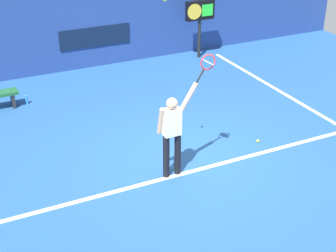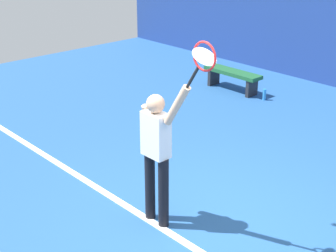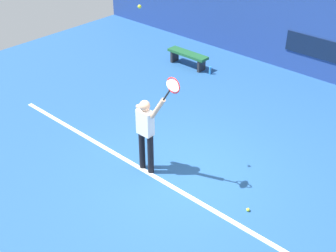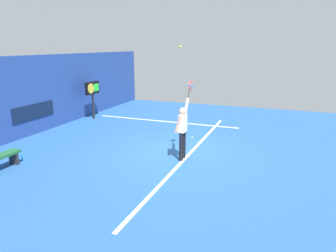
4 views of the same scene
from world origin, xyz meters
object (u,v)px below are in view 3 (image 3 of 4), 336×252
object	(u,v)px
court_bench	(188,56)
tennis_ball	(140,7)
water_bottle	(210,70)
tennis_player	(146,130)
spare_ball	(248,210)
tennis_racket	(172,87)

from	to	relation	value
court_bench	tennis_ball	bearing A→B (deg)	-60.01
tennis_ball	water_bottle	distance (m)	6.03
tennis_player	spare_ball	xyz separation A→B (m)	(2.33, 0.37, -0.97)
tennis_player	water_bottle	world-z (taller)	tennis_player
tennis_ball	spare_ball	xyz separation A→B (m)	(2.45, 0.31, -3.48)
tennis_racket	court_bench	bearing A→B (deg)	126.76
court_bench	spare_ball	xyz separation A→B (m)	(5.13, -4.34, -0.30)
tennis_ball	spare_ball	distance (m)	4.26
tennis_player	tennis_ball	bearing A→B (deg)	154.54
court_bench	spare_ball	world-z (taller)	court_bench
court_bench	tennis_player	bearing A→B (deg)	-59.23
tennis_racket	spare_ball	xyz separation A→B (m)	(1.61, 0.37, -2.22)
tennis_racket	tennis_ball	bearing A→B (deg)	175.80
tennis_ball	court_bench	bearing A→B (deg)	119.99
tennis_ball	tennis_racket	bearing A→B (deg)	-4.20
tennis_racket	court_bench	xyz separation A→B (m)	(-3.52, 4.71, -1.91)
court_bench	tennis_racket	bearing A→B (deg)	-53.24
water_bottle	spare_ball	xyz separation A→B (m)	(4.24, -4.34, -0.09)
tennis_ball	spare_ball	size ratio (longest dim) A/B	1.00
water_bottle	spare_ball	distance (m)	6.06
tennis_player	spare_ball	bearing A→B (deg)	8.98
tennis_racket	tennis_ball	size ratio (longest dim) A/B	8.86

